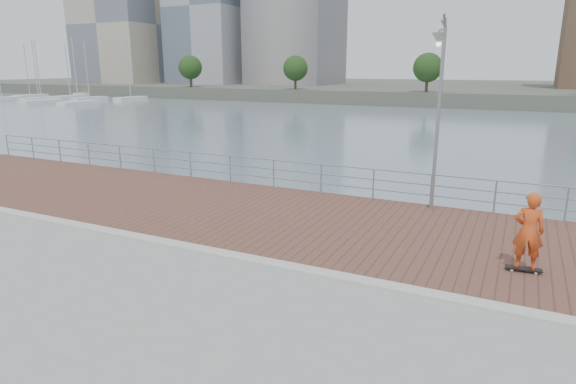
% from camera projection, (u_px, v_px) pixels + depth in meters
% --- Properties ---
extents(water, '(400.00, 400.00, 0.00)m').
position_uv_depth(water, '(254.00, 332.00, 12.50)').
color(water, slate).
rests_on(water, ground).
extents(brick_lane, '(40.00, 6.80, 0.02)m').
position_uv_depth(brick_lane, '(310.00, 220.00, 15.13)').
color(brick_lane, brown).
rests_on(brick_lane, seawall).
extents(curb, '(40.00, 0.40, 0.06)m').
position_uv_depth(curb, '(253.00, 259.00, 11.99)').
color(curb, '#B7B5AD').
rests_on(curb, seawall).
extents(far_shore, '(320.00, 95.00, 2.50)m').
position_uv_depth(far_shore, '(502.00, 90.00, 118.75)').
color(far_shore, '#4C5142').
rests_on(far_shore, ground).
extents(guardrail, '(39.06, 0.06, 1.13)m').
position_uv_depth(guardrail, '(347.00, 178.00, 17.92)').
color(guardrail, '#8C9EA8').
rests_on(guardrail, brick_lane).
extents(street_lamp, '(0.43, 1.26, 5.96)m').
position_uv_depth(street_lamp, '(439.00, 82.00, 14.85)').
color(street_lamp, gray).
rests_on(street_lamp, brick_lane).
extents(skateboard, '(0.82, 0.29, 0.09)m').
position_uv_depth(skateboard, '(524.00, 269.00, 11.28)').
color(skateboard, black).
rests_on(skateboard, brick_lane).
extents(skateboarder, '(0.72, 0.51, 1.84)m').
position_uv_depth(skateboarder, '(529.00, 231.00, 11.04)').
color(skateboarder, '#D24B1C').
rests_on(skateboarder, skateboard).
extents(marina, '(29.05, 31.15, 11.76)m').
position_uv_depth(marina, '(64.00, 98.00, 99.94)').
color(marina, white).
rests_on(marina, water).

